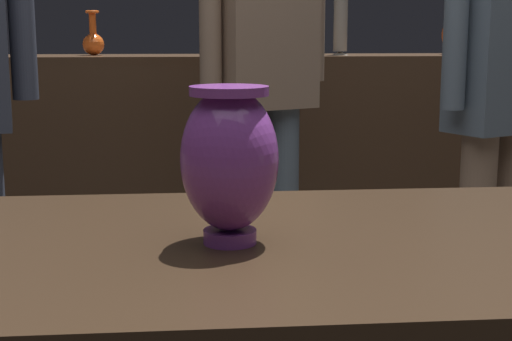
% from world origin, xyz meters
% --- Properties ---
extents(back_display_shelf, '(2.60, 0.40, 0.99)m').
position_xyz_m(back_display_shelf, '(0.00, 2.20, 0.49)').
color(back_display_shelf, '#422D1E').
rests_on(back_display_shelf, ground_plane).
extents(vase_centerpiece, '(0.13, 0.13, 0.22)m').
position_xyz_m(vase_centerpiece, '(-0.07, -0.02, 0.92)').
color(vase_centerpiece, '#7A388E').
rests_on(vase_centerpiece, display_plinth).
extents(shelf_vase_right, '(0.07, 0.07, 0.23)m').
position_xyz_m(shelf_vase_right, '(0.52, 2.17, 1.10)').
color(shelf_vase_right, gray).
rests_on(shelf_vase_right, back_display_shelf).
extents(shelf_vase_left, '(0.09, 0.09, 0.18)m').
position_xyz_m(shelf_vase_left, '(-0.52, 2.23, 1.05)').
color(shelf_vase_left, '#E55B1E').
rests_on(shelf_vase_left, back_display_shelf).
extents(shelf_vase_center, '(0.12, 0.12, 0.23)m').
position_xyz_m(shelf_vase_center, '(0.00, 2.28, 1.06)').
color(shelf_vase_center, '#477A38').
rests_on(shelf_vase_center, back_display_shelf).
extents(shelf_vase_far_right, '(0.10, 0.10, 0.15)m').
position_xyz_m(shelf_vase_far_right, '(1.04, 2.25, 1.07)').
color(shelf_vase_far_right, '#E55B1E').
rests_on(shelf_vase_far_right, back_display_shelf).
extents(visitor_near_right, '(0.43, 0.30, 1.59)m').
position_xyz_m(visitor_near_right, '(0.82, 1.20, 0.93)').
color(visitor_near_right, '#846B56').
rests_on(visitor_near_right, ground_plane).
extents(visitor_center_back, '(0.43, 0.30, 1.70)m').
position_xyz_m(visitor_center_back, '(0.12, 1.46, 1.01)').
color(visitor_center_back, slate).
rests_on(visitor_center_back, ground_plane).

